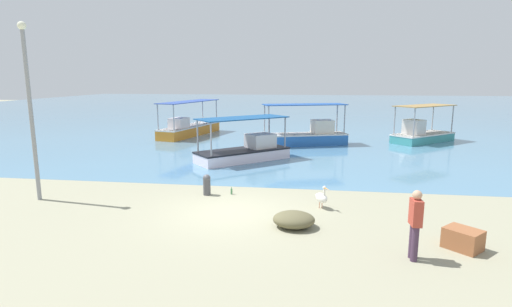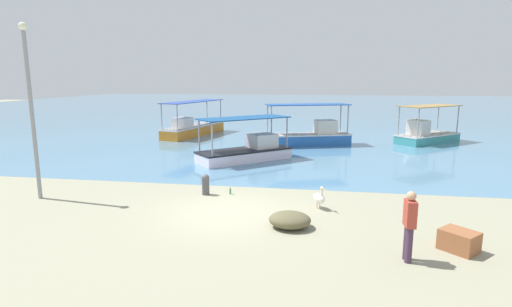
% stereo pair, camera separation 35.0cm
% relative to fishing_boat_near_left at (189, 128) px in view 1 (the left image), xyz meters
% --- Properties ---
extents(ground, '(120.00, 120.00, 0.00)m').
position_rel_fishing_boat_near_left_xyz_m(ground, '(6.57, -16.64, -0.59)').
color(ground, gray).
extents(harbor_water, '(110.00, 90.00, 0.00)m').
position_rel_fishing_boat_near_left_xyz_m(harbor_water, '(6.57, 31.36, -0.59)').
color(harbor_water, '#5484A4').
rests_on(harbor_water, ground).
extents(fishing_boat_near_left, '(3.07, 6.96, 2.54)m').
position_rel_fishing_boat_near_left_xyz_m(fishing_boat_near_left, '(0.00, 0.00, 0.00)').
color(fishing_boat_near_left, orange).
rests_on(fishing_boat_near_left, harbor_water).
extents(fishing_boat_center, '(5.66, 3.20, 2.61)m').
position_rel_fishing_boat_near_left_xyz_m(fishing_boat_center, '(8.77, -3.03, 0.04)').
color(fishing_boat_center, '#2A66B7').
rests_on(fishing_boat_center, harbor_water).
extents(fishing_boat_far_right, '(4.82, 4.58, 2.24)m').
position_rel_fishing_boat_near_left_xyz_m(fishing_boat_far_right, '(5.72, -8.47, -0.04)').
color(fishing_boat_far_right, white).
rests_on(fishing_boat_far_right, harbor_water).
extents(fishing_boat_far_left, '(4.69, 4.42, 2.46)m').
position_rel_fishing_boat_near_left_xyz_m(fishing_boat_far_left, '(16.37, -0.88, -0.01)').
color(fishing_boat_far_left, teal).
rests_on(fishing_boat_far_left, harbor_water).
extents(pelican, '(0.53, 0.73, 0.80)m').
position_rel_fishing_boat_near_left_xyz_m(pelican, '(9.49, -15.86, -0.22)').
color(pelican, '#E0997A').
rests_on(pelican, ground).
extents(lamp_post, '(0.28, 0.28, 6.04)m').
position_rel_fishing_boat_near_left_xyz_m(lamp_post, '(-0.35, -16.28, 2.79)').
color(lamp_post, gray).
rests_on(lamp_post, ground).
extents(mooring_bollard, '(0.28, 0.28, 0.77)m').
position_rel_fishing_boat_near_left_xyz_m(mooring_bollard, '(5.36, -14.89, -0.18)').
color(mooring_bollard, '#47474C').
rests_on(mooring_bollard, ground).
extents(fisherman_standing, '(0.24, 0.41, 1.69)m').
position_rel_fishing_boat_near_left_xyz_m(fisherman_standing, '(11.56, -19.37, 0.32)').
color(fisherman_standing, '#422D45').
rests_on(fisherman_standing, ground).
extents(net_pile, '(1.21, 1.03, 0.46)m').
position_rel_fishing_boat_near_left_xyz_m(net_pile, '(8.68, -17.69, -0.36)').
color(net_pile, brown).
rests_on(net_pile, ground).
extents(cargo_crate, '(1.03, 1.03, 0.52)m').
position_rel_fishing_boat_near_left_xyz_m(cargo_crate, '(12.93, -18.58, -0.33)').
color(cargo_crate, '#985A36').
rests_on(cargo_crate, ground).
extents(glass_bottle, '(0.07, 0.07, 0.27)m').
position_rel_fishing_boat_near_left_xyz_m(glass_bottle, '(6.24, -14.69, -0.48)').
color(glass_bottle, '#3F7F4C').
rests_on(glass_bottle, ground).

